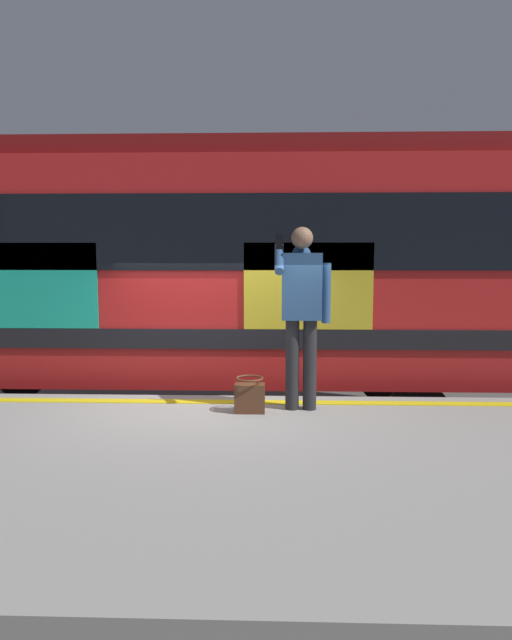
{
  "coord_description": "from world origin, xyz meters",
  "views": [
    {
      "loc": [
        -0.68,
        6.42,
        2.61
      ],
      "look_at": [
        -0.47,
        0.3,
        1.91
      ],
      "focal_mm": 32.53,
      "sensor_mm": 36.0,
      "label": 1
    }
  ],
  "objects": [
    {
      "name": "train_carriage",
      "position": [
        0.58,
        -1.91,
        2.47
      ],
      "size": [
        9.4,
        2.93,
        3.87
      ],
      "color": "red",
      "rests_on": "ground"
    },
    {
      "name": "track_rail_far",
      "position": [
        0.0,
        -2.64,
        0.08
      ],
      "size": [
        16.97,
        0.08,
        0.16
      ],
      "primitive_type": "cube",
      "color": "slate",
      "rests_on": "ground"
    },
    {
      "name": "safety_line",
      "position": [
        0.0,
        0.3,
        1.01
      ],
      "size": [
        12.79,
        0.16,
        0.01
      ],
      "primitive_type": "cube",
      "color": "yellow",
      "rests_on": "platform"
    },
    {
      "name": "track_rail_near",
      "position": [
        0.0,
        -1.2,
        0.08
      ],
      "size": [
        16.97,
        0.08,
        0.16
      ],
      "primitive_type": "cube",
      "color": "slate",
      "rests_on": "ground"
    },
    {
      "name": "passenger",
      "position": [
        -0.95,
        0.54,
        2.12
      ],
      "size": [
        0.57,
        0.55,
        1.87
      ],
      "color": "#262628",
      "rests_on": "platform"
    },
    {
      "name": "ground_plane",
      "position": [
        0.0,
        0.0,
        0.0
      ],
      "size": [
        23.76,
        23.76,
        0.0
      ],
      "primitive_type": "plane",
      "color": "#4C4742"
    },
    {
      "name": "platform",
      "position": [
        0.0,
        2.03,
        0.5
      ],
      "size": [
        13.05,
        4.05,
        1.01
      ],
      "primitive_type": "cube",
      "color": "gray",
      "rests_on": "ground"
    },
    {
      "name": "handbag",
      "position": [
        -0.42,
        0.69,
        1.17
      ],
      "size": [
        0.31,
        0.28,
        0.36
      ],
      "color": "#59331E",
      "rests_on": "platform"
    }
  ]
}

